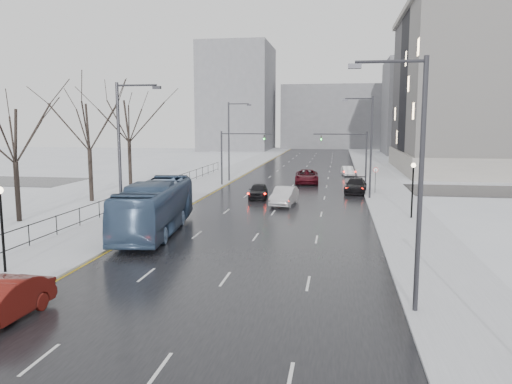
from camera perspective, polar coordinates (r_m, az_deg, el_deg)
The scene contains 27 objects.
road at distance 70.29m, azimuth 5.03°, elevation 1.82°, with size 16.00×150.00×0.04m, color black.
cross_road at distance 58.42m, azimuth 4.13°, elevation 0.57°, with size 130.00×10.00×0.04m, color black.
sidewalk_left at distance 71.84m, azimuth -3.36°, elevation 2.01°, with size 5.00×150.00×0.16m, color silver.
sidewalk_right at distance 70.29m, azimuth 13.60°, elevation 1.67°, with size 5.00×150.00×0.16m, color silver.
park_strip at distance 74.50m, azimuth -10.51°, elevation 2.09°, with size 14.00×150.00×0.12m, color white.
tree_park_c at distance 41.91m, azimuth -25.41°, elevation -3.17°, with size 8.05×8.05×11.50m, color black, non-canonical shape.
tree_park_d at distance 49.98m, azimuth -18.24°, elevation -1.10°, with size 8.75×8.75×12.50m, color black, non-canonical shape.
tree_park_e at distance 59.08m, azimuth -14.11°, elevation 0.41°, with size 9.45×9.45×13.50m, color black, non-canonical shape.
iron_fence at distance 44.19m, azimuth -15.16°, elevation -0.93°, with size 0.06×70.00×1.30m.
streetlight_r_near at distance 20.00m, azimuth 17.70°, elevation 2.07°, with size 2.95×0.25×10.00m.
streetlight_r_mid at distance 49.81m, azimuth 12.77°, elevation 5.58°, with size 2.95×0.25×10.00m.
streetlight_l_near at distance 32.64m, azimuth -14.98°, elevation 4.33°, with size 2.95×0.25×10.00m.
streetlight_l_far at distance 63.16m, azimuth -2.93°, elevation 6.23°, with size 2.95×0.25×10.00m.
lamppost_l at distance 27.50m, azimuth -27.09°, elevation -2.54°, with size 0.36×0.36×4.28m.
lamppost_r_mid at distance 40.37m, azimuth 17.48°, elevation 1.07°, with size 0.36×0.36×4.28m.
mast_signal_right at distance 57.83m, azimuth 11.44°, elevation 4.42°, with size 6.10×0.33×6.50m.
mast_signal_left at distance 59.15m, azimuth -2.94°, elevation 4.65°, with size 6.10×0.33×6.50m.
no_uturn_sign at distance 54.09m, azimuth 13.51°, elevation 2.21°, with size 0.60×0.06×2.70m.
bldg_far_right at distance 126.80m, azimuth 19.96°, elevation 9.08°, with size 24.00×20.00×22.00m, color slate.
bldg_far_left at distance 137.57m, azimuth -2.11°, elevation 10.68°, with size 18.00×22.00×28.00m, color slate.
bldg_far_center at distance 149.70m, azimuth 8.98°, elevation 8.46°, with size 30.00×18.00×18.00m, color slate.
bus at distance 34.74m, azimuth -11.44°, elevation -1.71°, with size 2.94×12.58×3.50m, color #3B5273.
sedan_center_near at distance 49.55m, azimuth 0.26°, elevation 0.15°, with size 1.76×4.38×1.49m, color black.
sedan_right_near at distance 45.52m, azimuth 3.27°, elevation -0.45°, with size 1.76×5.06×1.67m, color #B7B5B9.
sedan_right_cross at distance 61.87m, azimuth 5.81°, elevation 1.77°, with size 2.81×6.09×1.69m, color #3F0A13.
sedan_right_far at distance 54.39m, azimuth 11.33°, elevation 0.73°, with size 2.19×5.40×1.57m, color black.
sedan_right_distant at distance 71.61m, azimuth 10.43°, elevation 2.38°, with size 1.41×4.05×1.33m, color white.
Camera 1 is at (5.26, -9.69, 7.55)m, focal length 35.00 mm.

